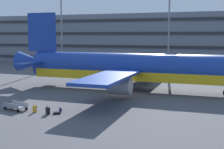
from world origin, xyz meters
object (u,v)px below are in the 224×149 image
Objects in this scene: baggage_cart at (16,106)px; backpack_red at (61,110)px; suitcase_teal at (35,109)px; airliner at (134,69)px; suitcase_orange at (57,113)px; suitcase_small at (48,111)px.

backpack_red is at bearing 8.64° from baggage_cart.
suitcase_teal reaches higher than backpack_red.
backpack_red is 5.08m from baggage_cart.
suitcase_orange is at bearing -103.25° from airliner.
suitcase_small is at bearing -5.61° from baggage_cart.
suitcase_teal is at bearing 172.52° from suitcase_small.
airliner is at bearing 60.84° from baggage_cart.
suitcase_small is at bearing -149.68° from suitcase_orange.
backpack_red is 0.16× the size of baggage_cart.
backpack_red is at bearing 88.86° from suitcase_orange.
baggage_cart reaches higher than suitcase_orange.
suitcase_orange is at bearing 0.48° from baggage_cart.
suitcase_small is 1.43m from backpack_red.
baggage_cart is (-2.52, 0.19, 0.04)m from suitcase_teal.
suitcase_teal is 0.25× the size of baggage_cart.
backpack_red is at bearing 20.88° from suitcase_teal.
suitcase_teal is (-2.49, -0.23, 0.28)m from suitcase_orange.
baggage_cart is at bearing 174.39° from suitcase_small.
suitcase_orange is at bearing 5.35° from suitcase_teal.
suitcase_orange is 0.90× the size of suitcase_small.
airliner is at bearing 76.75° from suitcase_orange.
suitcase_orange is at bearing 30.32° from suitcase_small.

